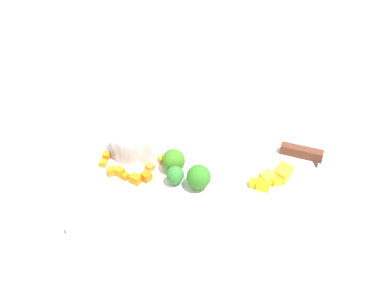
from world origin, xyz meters
TOP-DOWN VIEW (x-y plane):
  - ground_plane at (0.00, 0.00)m, footprint 4.00×4.00m
  - cutting_board at (0.00, 0.00)m, footprint 0.41×0.33m
  - prep_bowl at (-0.10, -0.00)m, footprint 0.08×0.08m
  - chef_knife at (0.12, -0.01)m, footprint 0.32×0.17m
  - carrot_dice_0 at (-0.12, -0.07)m, footprint 0.02×0.02m
  - carrot_dice_1 at (-0.05, -0.03)m, footprint 0.02×0.01m
  - carrot_dice_2 at (-0.13, -0.06)m, footprint 0.02×0.02m
  - carrot_dice_3 at (-0.10, -0.08)m, footprint 0.02×0.02m
  - carrot_dice_4 at (-0.15, -0.01)m, footprint 0.01×0.02m
  - carrot_dice_5 at (-0.08, -0.05)m, footprint 0.02×0.02m
  - carrot_dice_6 at (-0.14, -0.05)m, footprint 0.02×0.02m
  - carrot_dice_7 at (-0.16, -0.03)m, footprint 0.01×0.01m
  - carrot_dice_8 at (-0.08, -0.07)m, footprint 0.02×0.02m
  - pepper_dice_0 at (0.10, -0.11)m, footprint 0.03×0.02m
  - pepper_dice_1 at (0.14, -0.10)m, footprint 0.03×0.03m
  - pepper_dice_2 at (0.09, -0.11)m, footprint 0.01×0.01m
  - pepper_dice_3 at (0.14, -0.09)m, footprint 0.03×0.03m
  - pepper_dice_4 at (0.13, -0.11)m, footprint 0.02×0.02m
  - pepper_dice_5 at (0.11, -0.10)m, footprint 0.03×0.03m
  - broccoli_floret_0 at (-0.04, -0.05)m, footprint 0.04×0.04m
  - broccoli_floret_1 at (-0.00, -0.10)m, footprint 0.04×0.04m
  - broccoli_floret_2 at (-0.04, -0.09)m, footprint 0.03×0.03m

SIDE VIEW (x-z plane):
  - ground_plane at x=0.00m, z-range 0.00..0.00m
  - cutting_board at x=0.00m, z-range 0.00..0.01m
  - carrot_dice_1 at x=-0.05m, z-range 0.01..0.02m
  - carrot_dice_0 at x=-0.12m, z-range 0.01..0.02m
  - carrot_dice_5 at x=-0.08m, z-range 0.01..0.02m
  - carrot_dice_7 at x=-0.16m, z-range 0.01..0.02m
  - pepper_dice_2 at x=0.09m, z-range 0.01..0.02m
  - carrot_dice_4 at x=-0.15m, z-range 0.01..0.02m
  - chef_knife at x=0.12m, z-range 0.01..0.03m
  - pepper_dice_4 at x=0.13m, z-range 0.01..0.02m
  - carrot_dice_6 at x=-0.14m, z-range 0.01..0.03m
  - pepper_dice_0 at x=0.10m, z-range 0.01..0.03m
  - carrot_dice_8 at x=-0.08m, z-range 0.01..0.03m
  - carrot_dice_2 at x=-0.13m, z-range 0.01..0.03m
  - carrot_dice_3 at x=-0.10m, z-range 0.01..0.03m
  - pepper_dice_3 at x=0.14m, z-range 0.01..0.03m
  - pepper_dice_5 at x=0.11m, z-range 0.01..0.03m
  - pepper_dice_1 at x=0.14m, z-range 0.01..0.03m
  - broccoli_floret_2 at x=-0.04m, z-range 0.01..0.05m
  - broccoli_floret_0 at x=-0.04m, z-range 0.01..0.05m
  - prep_bowl at x=-0.10m, z-range 0.01..0.06m
  - broccoli_floret_1 at x=0.00m, z-range 0.01..0.06m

